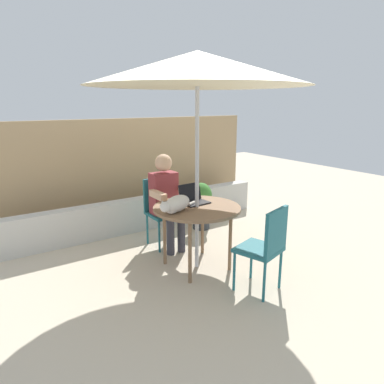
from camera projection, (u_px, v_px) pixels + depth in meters
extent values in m
plane|color=beige|center=(197.00, 266.00, 4.12)|extent=(14.00, 14.00, 0.00)
cube|color=tan|center=(124.00, 171.00, 5.57)|extent=(4.58, 0.08, 1.64)
cube|color=beige|center=(141.00, 214.00, 5.27)|extent=(4.12, 0.20, 0.49)
cylinder|color=brown|center=(197.00, 208.00, 3.94)|extent=(0.99, 0.99, 0.03)
cylinder|color=brown|center=(202.00, 227.00, 4.40)|extent=(0.04, 0.04, 0.71)
cylinder|color=brown|center=(165.00, 236.00, 4.11)|extent=(0.04, 0.04, 0.71)
cylinder|color=brown|center=(190.00, 252.00, 3.67)|extent=(0.04, 0.04, 0.71)
cylinder|color=brown|center=(230.00, 241.00, 3.96)|extent=(0.04, 0.04, 0.71)
cylinder|color=#B7B7BC|center=(197.00, 175.00, 3.85)|extent=(0.04, 0.04, 2.19)
cone|color=beige|center=(197.00, 68.00, 3.57)|extent=(2.32, 2.32, 0.35)
sphere|color=#B7B7BC|center=(197.00, 67.00, 3.56)|extent=(0.06, 0.06, 0.06)
cube|color=#1E606B|center=(164.00, 214.00, 4.63)|extent=(0.40, 0.40, 0.04)
cube|color=#1E606B|center=(157.00, 194.00, 4.72)|extent=(0.40, 0.04, 0.44)
cylinder|color=#1E606B|center=(169.00, 224.00, 4.92)|extent=(0.03, 0.03, 0.42)
cylinder|color=#1E606B|center=(147.00, 229.00, 4.73)|extent=(0.03, 0.03, 0.42)
cylinder|color=#1E606B|center=(159.00, 237.00, 4.46)|extent=(0.03, 0.03, 0.42)
cylinder|color=#1E606B|center=(182.00, 232.00, 4.64)|extent=(0.03, 0.03, 0.42)
cube|color=#1E606B|center=(258.00, 249.00, 3.52)|extent=(0.50, 0.50, 0.04)
cube|color=#1E606B|center=(276.00, 231.00, 3.35)|extent=(0.39, 0.15, 0.44)
cylinder|color=#1E606B|center=(264.00, 282.00, 3.34)|extent=(0.03, 0.03, 0.42)
cylinder|color=#1E606B|center=(280.00, 269.00, 3.60)|extent=(0.03, 0.03, 0.42)
cylinder|color=#1E606B|center=(251.00, 260.00, 3.81)|extent=(0.03, 0.03, 0.42)
cylinder|color=#1E606B|center=(234.00, 271.00, 3.55)|extent=(0.03, 0.03, 0.42)
cube|color=maroon|center=(164.00, 193.00, 4.56)|extent=(0.34, 0.20, 0.54)
sphere|color=#DBAD89|center=(163.00, 163.00, 4.45)|extent=(0.22, 0.22, 0.22)
cube|color=#383842|center=(164.00, 213.00, 4.45)|extent=(0.12, 0.30, 0.12)
cylinder|color=#383842|center=(171.00, 237.00, 4.40)|extent=(0.10, 0.10, 0.46)
cube|color=#383842|center=(175.00, 211.00, 4.53)|extent=(0.12, 0.30, 0.12)
cylinder|color=#383842|center=(181.00, 235.00, 4.48)|extent=(0.10, 0.10, 0.46)
cube|color=#DBAD89|center=(158.00, 195.00, 4.26)|extent=(0.08, 0.32, 0.08)
cube|color=#DBAD89|center=(186.00, 191.00, 4.48)|extent=(0.08, 0.32, 0.08)
cube|color=black|center=(195.00, 203.00, 4.06)|extent=(0.32, 0.24, 0.02)
cube|color=black|center=(190.00, 192.00, 4.11)|extent=(0.30, 0.08, 0.20)
cube|color=black|center=(190.00, 192.00, 4.12)|extent=(0.30, 0.08, 0.20)
ellipsoid|color=silver|center=(177.00, 203.00, 3.76)|extent=(0.44, 0.35, 0.17)
sphere|color=silver|center=(165.00, 207.00, 3.57)|extent=(0.11, 0.11, 0.11)
ellipsoid|color=white|center=(172.00, 209.00, 3.68)|extent=(0.16, 0.16, 0.09)
cylinder|color=silver|center=(193.00, 203.00, 4.00)|extent=(0.18, 0.11, 0.04)
cone|color=silver|center=(163.00, 202.00, 3.57)|extent=(0.04, 0.04, 0.03)
cone|color=silver|center=(167.00, 203.00, 3.54)|extent=(0.04, 0.04, 0.03)
cylinder|color=#33383D|center=(201.00, 217.00, 5.33)|extent=(0.25, 0.25, 0.36)
ellipsoid|color=#3D7F33|center=(201.00, 195.00, 5.24)|extent=(0.32, 0.32, 0.38)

